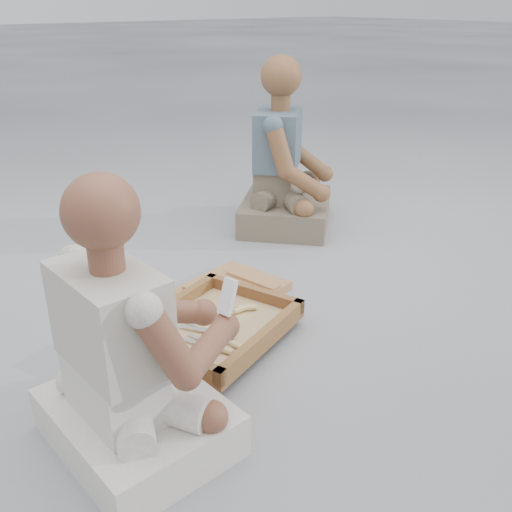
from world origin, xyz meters
TOP-DOWN VIEW (x-y plane):
  - ground at (0.00, 0.00)m, footprint 60.00×60.00m
  - carved_panel at (0.03, 0.44)m, footprint 0.60×0.47m
  - tool_tray at (-0.17, 0.19)m, footprint 0.68×0.62m
  - chisel_0 at (-0.19, 0.12)m, footprint 0.13×0.19m
  - chisel_1 at (-0.06, 0.28)m, footprint 0.16×0.18m
  - chisel_2 at (-0.02, 0.22)m, footprint 0.20×0.13m
  - chisel_3 at (-0.23, 0.04)m, footprint 0.08×0.22m
  - chisel_4 at (-0.25, 0.04)m, footprint 0.12×0.20m
  - chisel_5 at (-0.13, 0.18)m, footprint 0.10×0.21m
  - chisel_6 at (-0.13, 0.22)m, footprint 0.16×0.17m
  - chisel_7 at (-0.05, 0.22)m, footprint 0.22×0.03m
  - chisel_8 at (-0.22, 0.21)m, footprint 0.09×0.21m
  - chisel_9 at (-0.19, 0.03)m, footprint 0.06×0.22m
  - wood_chip_0 at (0.03, 0.23)m, footprint 0.02×0.02m
  - wood_chip_1 at (-0.50, 0.12)m, footprint 0.02×0.02m
  - wood_chip_2 at (0.08, 0.35)m, footprint 0.02×0.02m
  - wood_chip_3 at (-0.49, 0.31)m, footprint 0.02×0.02m
  - wood_chip_4 at (-0.42, -0.02)m, footprint 0.02×0.02m
  - wood_chip_5 at (-0.09, 0.48)m, footprint 0.02×0.02m
  - wood_chip_6 at (-0.21, 0.11)m, footprint 0.02×0.02m
  - wood_chip_7 at (0.07, 0.33)m, footprint 0.02×0.02m
  - wood_chip_8 at (-0.42, 0.19)m, footprint 0.02×0.02m
  - craftsman at (-0.64, -0.12)m, footprint 0.55×0.55m
  - companion at (0.82, 0.97)m, footprint 0.75×0.74m
  - mobile_phone at (-0.34, -0.15)m, footprint 0.06×0.05m

SIDE VIEW (x-z plane):
  - ground at x=0.00m, z-range 0.00..0.00m
  - wood_chip_0 at x=0.03m, z-range 0.00..0.00m
  - wood_chip_1 at x=-0.50m, z-range 0.00..0.00m
  - wood_chip_2 at x=0.08m, z-range 0.00..0.00m
  - wood_chip_3 at x=-0.49m, z-range 0.00..0.00m
  - wood_chip_4 at x=-0.42m, z-range 0.00..0.00m
  - wood_chip_5 at x=-0.09m, z-range 0.00..0.00m
  - wood_chip_6 at x=-0.21m, z-range 0.00..0.00m
  - wood_chip_7 at x=0.07m, z-range 0.00..0.00m
  - wood_chip_8 at x=-0.42m, z-range 0.00..0.00m
  - carved_panel at x=0.03m, z-range 0.00..0.04m
  - tool_tray at x=-0.17m, z-range 0.02..0.10m
  - chisel_8 at x=-0.22m, z-range 0.05..0.08m
  - chisel_3 at x=-0.23m, z-range 0.05..0.08m
  - chisel_4 at x=-0.25m, z-range 0.06..0.08m
  - chisel_7 at x=-0.05m, z-range 0.06..0.08m
  - chisel_2 at x=-0.02m, z-range 0.06..0.08m
  - chisel_0 at x=-0.19m, z-range 0.06..0.08m
  - chisel_1 at x=-0.06m, z-range 0.06..0.08m
  - chisel_9 at x=-0.19m, z-range 0.06..0.08m
  - chisel_6 at x=-0.13m, z-range 0.07..0.09m
  - chisel_5 at x=-0.13m, z-range 0.07..0.09m
  - craftsman at x=-0.64m, z-range -0.13..0.68m
  - companion at x=0.82m, z-range -0.15..0.76m
  - mobile_phone at x=-0.34m, z-range 0.34..0.44m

